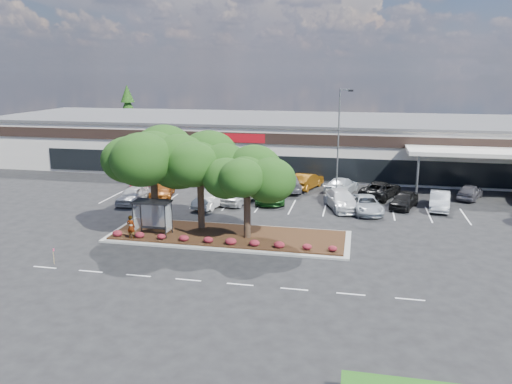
% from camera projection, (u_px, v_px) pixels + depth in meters
% --- Properties ---
extents(ground, '(160.00, 160.00, 0.00)m').
position_uv_depth(ground, '(242.00, 259.00, 33.21)').
color(ground, black).
rests_on(ground, ground).
extents(retail_store, '(80.40, 25.20, 6.25)m').
position_uv_depth(retail_store, '(303.00, 142.00, 64.68)').
color(retail_store, beige).
rests_on(retail_store, ground).
extents(landscape_island, '(18.00, 6.00, 0.26)m').
position_uv_depth(landscape_island, '(229.00, 236.00, 37.38)').
color(landscape_island, '#979792').
rests_on(landscape_island, ground).
extents(lane_markings, '(33.12, 20.06, 0.01)m').
position_uv_depth(lane_markings, '(268.00, 215.00, 43.14)').
color(lane_markings, silver).
rests_on(lane_markings, ground).
extents(shrub_row, '(17.00, 0.80, 0.50)m').
position_uv_depth(shrub_row, '(221.00, 240.00, 35.29)').
color(shrub_row, maroon).
rests_on(shrub_row, landscape_island).
extents(bus_shelter, '(2.75, 1.55, 2.59)m').
position_uv_depth(bus_shelter, '(153.00, 208.00, 36.94)').
color(bus_shelter, black).
rests_on(bus_shelter, landscape_island).
extents(island_tree_west, '(7.20, 7.20, 7.89)m').
position_uv_depth(island_tree_west, '(154.00, 178.00, 38.06)').
color(island_tree_west, '#193C11').
rests_on(island_tree_west, landscape_island).
extents(island_tree_mid, '(6.60, 6.60, 7.32)m').
position_uv_depth(island_tree_mid, '(200.00, 182.00, 38.10)').
color(island_tree_mid, '#193C11').
rests_on(island_tree_mid, landscape_island).
extents(island_tree_east, '(5.80, 5.80, 6.50)m').
position_uv_depth(island_tree_east, '(247.00, 194.00, 35.99)').
color(island_tree_east, '#193C11').
rests_on(island_tree_east, landscape_island).
extents(conifer_north_west, '(4.40, 4.40, 10.00)m').
position_uv_depth(conifer_north_west, '(128.00, 115.00, 81.67)').
color(conifer_north_west, '#193C11').
rests_on(conifer_north_west, ground).
extents(person_waiting, '(0.67, 0.47, 1.74)m').
position_uv_depth(person_waiting, '(131.00, 227.00, 36.28)').
color(person_waiting, '#594C47').
rests_on(person_waiting, landscape_island).
extents(light_pole, '(1.43, 0.50, 10.64)m').
position_uv_depth(light_pole, '(339.00, 153.00, 46.47)').
color(light_pole, '#979792').
rests_on(light_pole, ground).
extents(survey_stake, '(0.08, 0.14, 1.07)m').
position_uv_depth(survey_stake, '(54.00, 254.00, 32.16)').
color(survey_stake, tan).
rests_on(survey_stake, ground).
extents(car_0, '(1.88, 4.59, 1.56)m').
position_uv_depth(car_0, '(133.00, 195.00, 46.93)').
color(car_0, '#B9B9B9').
rests_on(car_0, ground).
extents(car_1, '(3.21, 5.46, 1.49)m').
position_uv_depth(car_1, '(162.00, 190.00, 49.22)').
color(car_1, brown).
rests_on(car_1, ground).
extents(car_2, '(2.98, 5.12, 1.60)m').
position_uv_depth(car_2, '(213.00, 198.00, 45.69)').
color(car_2, silver).
rests_on(car_2, ground).
extents(car_3, '(3.04, 5.23, 1.67)m').
position_uv_depth(car_3, '(239.00, 194.00, 46.89)').
color(car_3, silver).
rests_on(car_3, ground).
extents(car_4, '(3.40, 6.17, 1.64)m').
position_uv_depth(car_4, '(271.00, 193.00, 47.49)').
color(car_4, '#1D561C').
rests_on(car_4, ground).
extents(car_5, '(4.06, 6.14, 1.65)m').
position_uv_depth(car_5, '(341.00, 200.00, 45.04)').
color(car_5, white).
rests_on(car_5, ground).
extents(car_6, '(3.44, 5.63, 1.46)m').
position_uv_depth(car_6, '(366.00, 204.00, 43.89)').
color(car_6, '#A9B0B6').
rests_on(car_6, ground).
extents(car_7, '(3.19, 4.76, 1.51)m').
position_uv_depth(car_7, '(404.00, 200.00, 45.29)').
color(car_7, black).
rests_on(car_7, ground).
extents(car_8, '(2.35, 5.00, 1.58)m').
position_uv_depth(car_8, '(440.00, 201.00, 44.83)').
color(car_8, '#A1A6AD').
rests_on(car_8, ground).
extents(car_9, '(2.39, 4.86, 1.53)m').
position_uv_depth(car_9, '(143.00, 180.00, 53.27)').
color(car_9, maroon).
rests_on(car_9, ground).
extents(car_10, '(2.36, 4.54, 1.43)m').
position_uv_depth(car_10, '(226.00, 185.00, 51.08)').
color(car_10, navy).
rests_on(car_10, ground).
extents(car_11, '(3.01, 5.86, 1.58)m').
position_uv_depth(car_11, '(257.00, 178.00, 54.44)').
color(car_11, '#B2B9BF').
rests_on(car_11, ground).
extents(car_12, '(3.31, 5.98, 1.64)m').
position_uv_depth(car_12, '(290.00, 183.00, 51.74)').
color(car_12, slate).
rests_on(car_12, ground).
extents(car_13, '(3.36, 5.42, 1.68)m').
position_uv_depth(car_13, '(307.00, 181.00, 52.66)').
color(car_13, '#6D3E0A').
rests_on(car_13, ground).
extents(car_14, '(3.71, 6.26, 1.70)m').
position_uv_depth(car_14, '(341.00, 186.00, 50.27)').
color(car_14, silver).
rests_on(car_14, ground).
extents(car_15, '(4.67, 6.32, 1.60)m').
position_uv_depth(car_15, '(381.00, 189.00, 49.04)').
color(car_15, black).
rests_on(car_15, ground).
extents(car_16, '(3.34, 4.69, 1.48)m').
position_uv_depth(car_16, '(470.00, 192.00, 48.34)').
color(car_16, '#57555D').
rests_on(car_16, ground).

